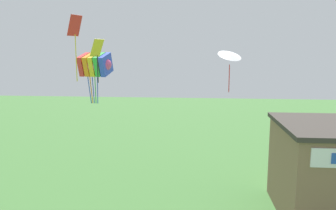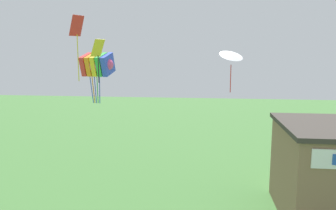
{
  "view_description": "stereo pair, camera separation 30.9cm",
  "coord_description": "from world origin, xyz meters",
  "px_view_note": "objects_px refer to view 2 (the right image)",
  "views": [
    {
      "loc": [
        1.42,
        -5.34,
        8.96
      ],
      "look_at": [
        0.0,
        9.86,
        6.53
      ],
      "focal_mm": 35.0,
      "sensor_mm": 36.0,
      "label": 1
    },
    {
      "loc": [
        1.73,
        -5.3,
        8.96
      ],
      "look_at": [
        0.0,
        9.86,
        6.53
      ],
      "focal_mm": 35.0,
      "sensor_mm": 36.0,
      "label": 2
    }
  ],
  "objects_px": {
    "kite_red_diamond": "(77,34)",
    "kite_white_delta": "(231,56)",
    "kite_yellow_diamond": "(98,53)",
    "kite_rainbow_parafoil": "(97,64)"
  },
  "relations": [
    {
      "from": "kite_rainbow_parafoil",
      "to": "kite_yellow_diamond",
      "type": "height_order",
      "value": "kite_yellow_diamond"
    },
    {
      "from": "kite_rainbow_parafoil",
      "to": "kite_red_diamond",
      "type": "height_order",
      "value": "kite_red_diamond"
    },
    {
      "from": "kite_rainbow_parafoil",
      "to": "kite_yellow_diamond",
      "type": "distance_m",
      "value": 4.72
    },
    {
      "from": "kite_yellow_diamond",
      "to": "kite_red_diamond",
      "type": "xyz_separation_m",
      "value": [
        -2.09,
        2.61,
        1.09
      ]
    },
    {
      "from": "kite_rainbow_parafoil",
      "to": "kite_red_diamond",
      "type": "distance_m",
      "value": 2.63
    },
    {
      "from": "kite_red_diamond",
      "to": "kite_white_delta",
      "type": "height_order",
      "value": "kite_red_diamond"
    },
    {
      "from": "kite_yellow_diamond",
      "to": "kite_red_diamond",
      "type": "distance_m",
      "value": 3.52
    },
    {
      "from": "kite_rainbow_parafoil",
      "to": "kite_yellow_diamond",
      "type": "xyz_separation_m",
      "value": [
        1.54,
        -4.4,
        0.75
      ]
    },
    {
      "from": "kite_red_diamond",
      "to": "kite_white_delta",
      "type": "relative_size",
      "value": 1.56
    },
    {
      "from": "kite_red_diamond",
      "to": "kite_yellow_diamond",
      "type": "bearing_deg",
      "value": -51.38
    }
  ]
}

